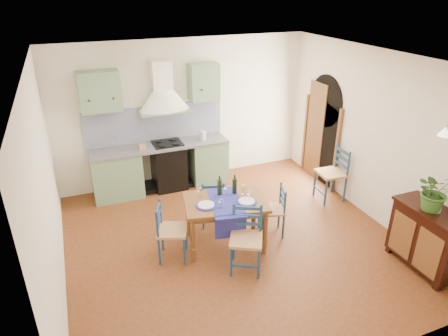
{
  "coord_description": "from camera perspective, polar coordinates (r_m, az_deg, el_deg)",
  "views": [
    {
      "loc": [
        -2.07,
        -4.76,
        3.73
      ],
      "look_at": [
        -0.05,
        0.3,
        1.16
      ],
      "focal_mm": 32.0,
      "sensor_mm": 36.0,
      "label": 1
    }
  ],
  "objects": [
    {
      "name": "chair_spare",
      "position": [
        7.6,
        15.28,
        -0.75
      ],
      "size": [
        0.5,
        0.5,
        1.0
      ],
      "color": "navy",
      "rests_on": "ground"
    },
    {
      "name": "chair_left",
      "position": [
        5.86,
        -7.72,
        -8.88
      ],
      "size": [
        0.54,
        0.54,
        0.9
      ],
      "color": "navy",
      "rests_on": "ground"
    },
    {
      "name": "sideboard",
      "position": [
        6.28,
        27.08,
        -8.74
      ],
      "size": [
        0.5,
        1.05,
        0.94
      ],
      "color": "black",
      "rests_on": "ground"
    },
    {
      "name": "dining_table",
      "position": [
        5.97,
        0.23,
        -5.46
      ],
      "size": [
        1.35,
        1.05,
        1.09
      ],
      "color": "brown",
      "rests_on": "ground"
    },
    {
      "name": "chair_far",
      "position": [
        6.59,
        -1.6,
        -4.81
      ],
      "size": [
        0.49,
        0.49,
        0.83
      ],
      "color": "navy",
      "rests_on": "ground"
    },
    {
      "name": "chair_near",
      "position": [
        5.62,
        3.19,
        -10.02
      ],
      "size": [
        0.6,
        0.6,
        0.95
      ],
      "color": "navy",
      "rests_on": "ground"
    },
    {
      "name": "floor",
      "position": [
        6.39,
        1.41,
        -10.47
      ],
      "size": [
        5.0,
        5.0,
        0.0
      ],
      "primitive_type": "plane",
      "color": "#4F2611",
      "rests_on": "ground"
    },
    {
      "name": "ceiling",
      "position": [
        5.28,
        1.73,
        15.12
      ],
      "size": [
        5.0,
        5.0,
        0.01
      ],
      "primitive_type": "cube",
      "color": "white",
      "rests_on": "back_wall"
    },
    {
      "name": "left_wall",
      "position": [
        5.32,
        -24.08,
        -3.12
      ],
      "size": [
        0.04,
        5.0,
        2.8
      ],
      "primitive_type": "cube",
      "color": "white",
      "rests_on": "ground"
    },
    {
      "name": "potted_plant",
      "position": [
        5.96,
        28.0,
        -2.98
      ],
      "size": [
        0.59,
        0.54,
        0.55
      ],
      "primitive_type": "imported",
      "rotation": [
        0.0,
        0.0,
        -0.26
      ],
      "color": "#305B22",
      "rests_on": "sideboard"
    },
    {
      "name": "right_wall",
      "position": [
        7.21,
        19.23,
        4.39
      ],
      "size": [
        0.26,
        5.0,
        2.8
      ],
      "color": "white",
      "rests_on": "ground"
    },
    {
      "name": "chair_right",
      "position": [
        6.41,
        7.07,
        -5.96
      ],
      "size": [
        0.49,
        0.49,
        0.83
      ],
      "color": "navy",
      "rests_on": "ground"
    },
    {
      "name": "back_wall",
      "position": [
        7.71,
        -8.46,
        4.6
      ],
      "size": [
        5.0,
        0.96,
        2.8
      ],
      "color": "white",
      "rests_on": "ground"
    }
  ]
}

